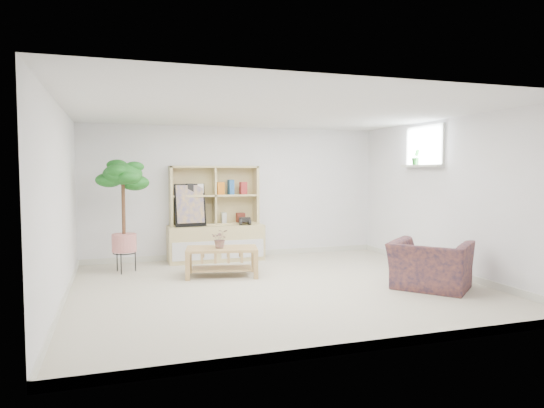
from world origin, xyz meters
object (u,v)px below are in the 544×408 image
object	(u,v)px
coffee_table	(222,262)
armchair	(430,262)
floor_tree	(124,216)
storage_unit	(216,213)

from	to	relation	value
coffee_table	armchair	bearing A→B (deg)	-21.93
floor_tree	armchair	xyz separation A→B (m)	(3.92, -2.41, -0.52)
storage_unit	armchair	world-z (taller)	storage_unit
armchair	storage_unit	bearing A→B (deg)	-2.19
storage_unit	coffee_table	size ratio (longest dim) A/B	1.58
coffee_table	floor_tree	size ratio (longest dim) A/B	0.60
storage_unit	floor_tree	distance (m)	1.67
coffee_table	floor_tree	bearing A→B (deg)	163.69
storage_unit	armchair	distance (m)	3.81
coffee_table	floor_tree	xyz separation A→B (m)	(-1.40, 0.74, 0.67)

